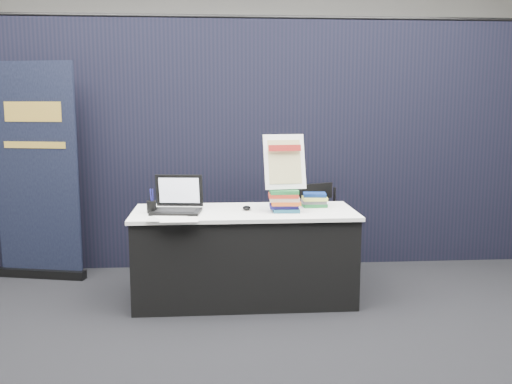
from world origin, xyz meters
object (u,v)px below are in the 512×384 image
object	(u,v)px
book_stack_short	(314,200)
stacking_chair	(318,226)
laptop	(176,203)
info_sign	(285,162)
book_stack_tall	(285,201)
pullup_banner	(37,184)
display_table	(244,255)

from	to	relation	value
book_stack_short	stacking_chair	distance (m)	0.59
laptop	stacking_chair	bearing A→B (deg)	32.40
laptop	info_sign	distance (m)	0.93
book_stack_tall	stacking_chair	size ratio (longest dim) A/B	0.26
laptop	pullup_banner	xyz separation A→B (m)	(-1.31, 0.76, 0.06)
book_stack_tall	stacking_chair	world-z (taller)	book_stack_tall
book_stack_short	laptop	bearing A→B (deg)	-172.82
book_stack_tall	pullup_banner	distance (m)	2.33
pullup_banner	stacking_chair	size ratio (longest dim) A/B	2.31
info_sign	laptop	bearing A→B (deg)	170.74
pullup_banner	info_sign	bearing A→B (deg)	-6.95
display_table	pullup_banner	distance (m)	2.06
stacking_chair	display_table	bearing A→B (deg)	-163.42
stacking_chair	pullup_banner	bearing A→B (deg)	153.36
info_sign	stacking_chair	xyz separation A→B (m)	(0.40, 0.65, -0.67)
info_sign	book_stack_tall	bearing A→B (deg)	-96.76
display_table	info_sign	size ratio (longest dim) A/B	3.99
book_stack_short	display_table	bearing A→B (deg)	-167.35
display_table	laptop	xyz separation A→B (m)	(-0.54, -0.01, 0.44)
laptop	pullup_banner	world-z (taller)	pullup_banner
display_table	laptop	distance (m)	0.70
display_table	stacking_chair	distance (m)	0.94
info_sign	stacking_chair	size ratio (longest dim) A/B	0.53
display_table	laptop	bearing A→B (deg)	-178.92
laptop	pullup_banner	size ratio (longest dim) A/B	0.21
book_stack_short	info_sign	bearing A→B (deg)	-146.35
laptop	book_stack_short	distance (m)	1.15
book_stack_short	pullup_banner	size ratio (longest dim) A/B	0.10
info_sign	stacking_chair	world-z (taller)	info_sign
display_table	stacking_chair	world-z (taller)	stacking_chair
stacking_chair	book_stack_short	bearing A→B (deg)	-128.45
display_table	pullup_banner	size ratio (longest dim) A/B	0.91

